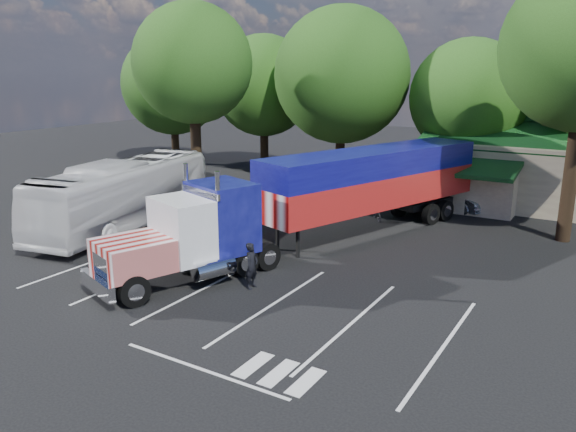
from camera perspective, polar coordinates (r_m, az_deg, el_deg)
The scene contains 11 objects.
ground at distance 27.51m, azimuth -0.39°, elevation -3.29°, with size 120.00×120.00×0.00m, color black.
tree_row_a at distance 52.75m, azimuth -11.67°, elevation 12.97°, with size 9.00×9.00×11.68m.
tree_row_b at distance 48.19m, azimuth -2.48°, elevation 13.08°, with size 8.40×8.40×11.35m.
tree_row_c at distance 42.78m, azimuth 5.49°, elevation 14.03°, with size 10.00×10.00×13.05m.
tree_row_d at distance 40.97m, azimuth 17.87°, elevation 11.35°, with size 8.00×8.00×10.60m.
tree_near_left at distance 37.24m, azimuth -9.66°, elevation 14.99°, with size 7.60×7.60×12.65m.
semi_truck at distance 27.91m, azimuth 4.58°, elevation 2.53°, with size 9.87×21.87×4.66m.
woman at distance 22.39m, azimuth -3.71°, elevation -5.05°, with size 0.69×0.45×1.89m, color black.
bicycle at distance 32.95m, azimuth 9.04°, elevation 0.29°, with size 0.53×1.52×0.80m, color black.
tour_bus at distance 32.36m, azimuth -16.20°, elevation 2.24°, with size 3.08×13.17×3.67m, color silver.
silver_sedan at distance 36.49m, azimuth 16.71°, elevation 1.78°, with size 1.53×4.37×1.44m, color #999AA0.
Camera 1 is at (13.77, -22.25, 8.51)m, focal length 35.00 mm.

